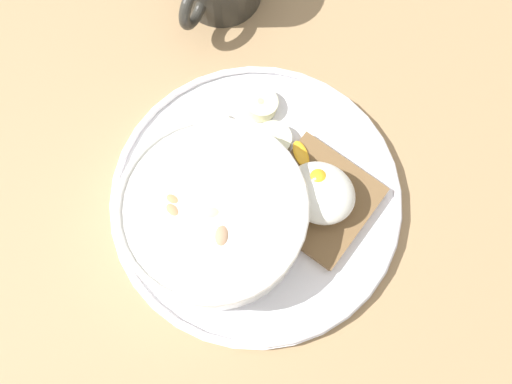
# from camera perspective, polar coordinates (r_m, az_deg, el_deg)

# --- Properties ---
(ground_plane) EXTENTS (1.20, 1.20, 0.02)m
(ground_plane) POSITION_cam_1_polar(r_m,az_deg,el_deg) (0.51, -0.00, -1.25)
(ground_plane) COLOR #9E7E56
(ground_plane) RESTS_ON ground
(plate) EXTENTS (0.25, 0.25, 0.02)m
(plate) POSITION_cam_1_polar(r_m,az_deg,el_deg) (0.49, -0.00, -0.71)
(plate) COLOR white
(plate) RESTS_ON ground_plane
(oatmeal_bowl) EXTENTS (0.15, 0.15, 0.05)m
(oatmeal_bowl) POSITION_cam_1_polar(r_m,az_deg,el_deg) (0.46, -4.21, -2.27)
(oatmeal_bowl) COLOR white
(oatmeal_bowl) RESTS_ON plate
(toast_slice) EXTENTS (0.10, 0.10, 0.01)m
(toast_slice) POSITION_cam_1_polar(r_m,az_deg,el_deg) (0.49, 6.19, -0.80)
(toast_slice) COLOR brown
(toast_slice) RESTS_ON plate
(poached_egg) EXTENTS (0.08, 0.07, 0.04)m
(poached_egg) POSITION_cam_1_polar(r_m,az_deg,el_deg) (0.47, 6.43, 0.03)
(poached_egg) COLOR white
(poached_egg) RESTS_ON toast_slice
(banana_slice_front) EXTENTS (0.04, 0.04, 0.02)m
(banana_slice_front) POSITION_cam_1_polar(r_m,az_deg,el_deg) (0.52, 0.45, 8.78)
(banana_slice_front) COLOR beige
(banana_slice_front) RESTS_ON plate
(banana_slice_left) EXTENTS (0.04, 0.04, 0.01)m
(banana_slice_left) POSITION_cam_1_polar(r_m,az_deg,el_deg) (0.51, -4.03, 6.46)
(banana_slice_left) COLOR beige
(banana_slice_left) RESTS_ON plate
(banana_slice_back) EXTENTS (0.04, 0.04, 0.01)m
(banana_slice_back) POSITION_cam_1_polar(r_m,az_deg,el_deg) (0.50, 1.71, 5.17)
(banana_slice_back) COLOR #F2F1C7
(banana_slice_back) RESTS_ON plate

